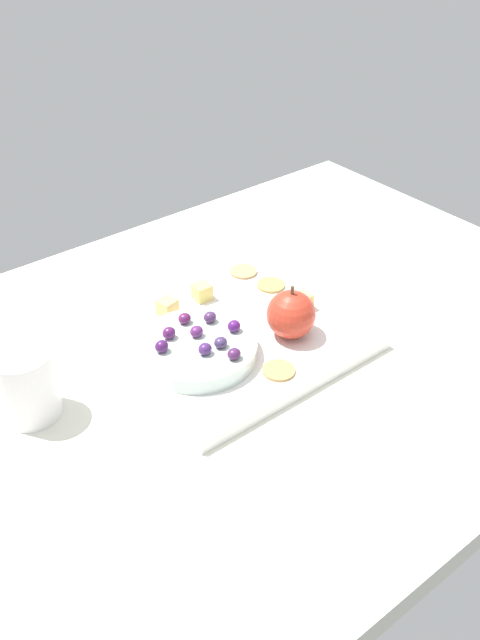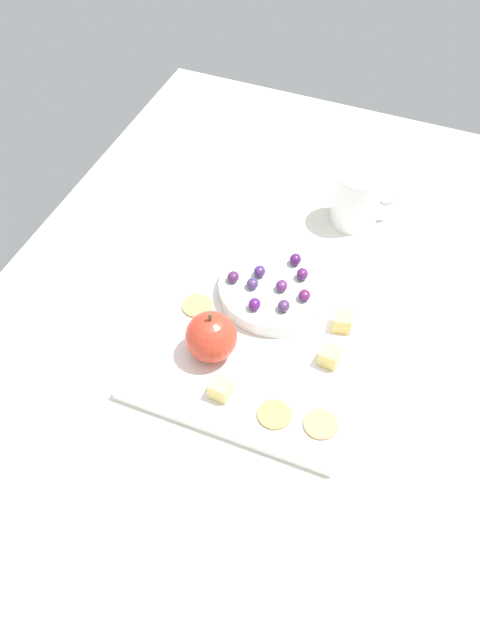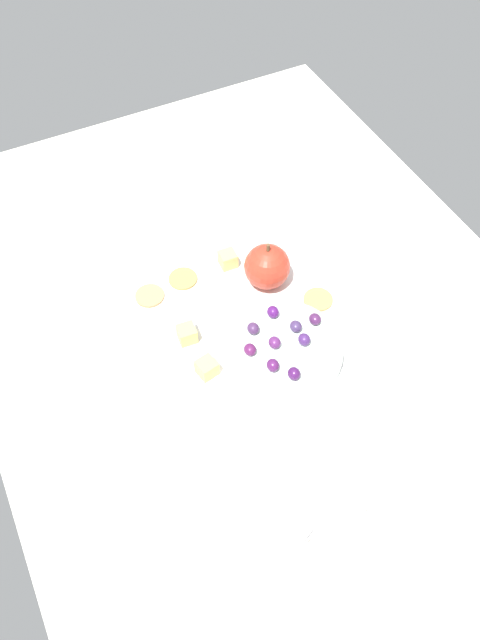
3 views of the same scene
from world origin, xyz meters
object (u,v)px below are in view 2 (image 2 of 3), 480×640
cheese_cube_1 (219,389)px  grape_1 (260,271)px  grape_8 (302,274)px  cheese_cube_2 (330,357)px  platter (265,337)px  grape_4 (282,286)px  cracker_0 (197,306)px  grape_5 (253,283)px  apple_whole (211,337)px  serving_dish (275,289)px  grape_0 (304,295)px  grape_7 (255,303)px  grape_6 (295,259)px  grape_2 (233,277)px  cup (357,197)px  cracker_2 (321,424)px  grape_3 (284,306)px  cheese_cube_0 (343,322)px  cracker_1 (275,415)px

cheese_cube_1 → grape_1: 19.67cm
grape_8 → cheese_cube_2: bearing=35.0°
platter → cheese_cube_2: bearing=81.1°
platter → grape_4: 7.56cm
cracker_0 → grape_5: bearing=124.4°
apple_whole → grape_8: (-15.49, 7.36, -0.31)cm
serving_dish → platter: bearing=9.2°
grape_0 → apple_whole: bearing=-37.0°
grape_4 → grape_7: 5.04cm
platter → grape_6: (-11.96, 0.09, 4.11)cm
cracker_0 → grape_2: bearing=142.2°
cheese_cube_1 → cup: bearing=171.1°
grape_1 → grape_6: 5.75cm
cheese_cube_1 → grape_2: (-17.10, -5.17, 1.82)cm
grape_0 → grape_1: bearing=-104.3°
grape_0 → grape_1: grape_1 is taller
grape_2 → grape_7: 5.88cm
serving_dish → grape_1: size_ratio=8.81×
grape_1 → grape_8: bearing=106.8°
serving_dish → cheese_cube_1: 18.84cm
cracker_2 → cheese_cube_1: bearing=-87.8°
grape_0 → grape_1: 7.62cm
grape_5 → grape_1: bearing=177.8°
serving_dish → cheese_cube_2: bearing=51.4°
grape_5 → grape_7: size_ratio=1.00×
cheese_cube_1 → grape_6: grape_6 is taller
platter → grape_1: (-7.80, -3.88, 4.07)cm
grape_2 → grape_3: same height
cup → grape_7: bearing=-14.1°
grape_6 → grape_8: same height
cup → platter: bearing=-8.9°
platter → grape_6: bearing=179.6°
cracker_0 → grape_8: bearing=125.0°
grape_8 → platter: bearing=-11.6°
grape_4 → grape_6: size_ratio=1.00×
cheese_cube_0 → grape_8: size_ratio=1.36×
apple_whole → grape_7: bearing=158.3°
grape_5 → cheese_cube_0: bearing=88.2°
grape_5 → cracker_0: bearing=-55.6°
cheese_cube_1 → cracker_0: 15.26cm
grape_1 → grape_5: bearing=-2.2°
cracker_2 → grape_0: grape_0 is taller
apple_whole → grape_6: size_ratio=3.75×
grape_0 → cheese_cube_0: bearing=80.3°
cracker_0 → cup: cup is taller
cup → cheese_cube_0: bearing=11.7°
cracker_1 → apple_whole: bearing=-118.4°
platter → grape_6: 12.64cm
cheese_cube_2 → grape_3: 9.54cm
cracker_0 → grape_3: bearing=100.4°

